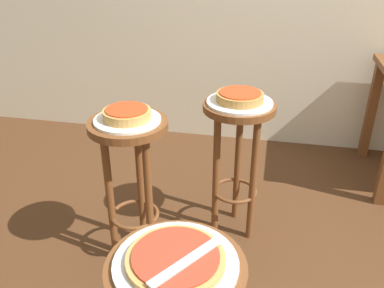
{
  "coord_description": "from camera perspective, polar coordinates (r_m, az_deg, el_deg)",
  "views": [
    {
      "loc": [
        -0.28,
        -1.37,
        1.46
      ],
      "look_at": [
        -0.59,
        0.14,
        0.67
      ],
      "focal_mm": 38.1,
      "sensor_mm": 36.0,
      "label": 1
    }
  ],
  "objects": [
    {
      "name": "serving_plate_foreground",
      "position": [
        1.03,
        -2.28,
        -16.36
      ],
      "size": [
        0.31,
        0.31,
        0.01
      ],
      "primitive_type": "cylinder",
      "color": "silver",
      "rests_on": "stool_foreground"
    },
    {
      "name": "pizza_foreground",
      "position": [
        1.02,
        -2.3,
        -15.71
      ],
      "size": [
        0.24,
        0.24,
        0.02
      ],
      "color": "tan",
      "rests_on": "serving_plate_foreground"
    },
    {
      "name": "stool_middle",
      "position": [
        1.88,
        -8.56,
        -2.64
      ],
      "size": [
        0.35,
        0.35,
        0.75
      ],
      "color": "brown",
      "rests_on": "ground_plane"
    },
    {
      "name": "serving_plate_middle",
      "position": [
        1.78,
        -9.03,
        3.36
      ],
      "size": [
        0.29,
        0.29,
        0.01
      ],
      "primitive_type": "cylinder",
      "color": "white",
      "rests_on": "stool_middle"
    },
    {
      "name": "pizza_middle",
      "position": [
        1.77,
        -9.1,
        4.2
      ],
      "size": [
        0.21,
        0.21,
        0.05
      ],
      "color": "tan",
      "rests_on": "serving_plate_middle"
    },
    {
      "name": "stool_leftside",
      "position": [
        2.05,
        6.37,
        0.24
      ],
      "size": [
        0.35,
        0.35,
        0.75
      ],
      "color": "brown",
      "rests_on": "ground_plane"
    },
    {
      "name": "serving_plate_leftside",
      "position": [
        1.97,
        6.69,
        5.83
      ],
      "size": [
        0.32,
        0.32,
        0.01
      ],
      "primitive_type": "cylinder",
      "color": "silver",
      "rests_on": "stool_leftside"
    },
    {
      "name": "pizza_leftside",
      "position": [
        1.96,
        6.73,
        6.61
      ],
      "size": [
        0.23,
        0.23,
        0.05
      ],
      "color": "#B78442",
      "rests_on": "serving_plate_leftside"
    },
    {
      "name": "pizza_server_knife",
      "position": [
        0.99,
        -0.85,
        -16.14
      ],
      "size": [
        0.14,
        0.19,
        0.01
      ],
      "primitive_type": "cube",
      "rotation": [
        0.0,
        0.0,
        0.97
      ],
      "color": "silver",
      "rests_on": "pizza_foreground"
    }
  ]
}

